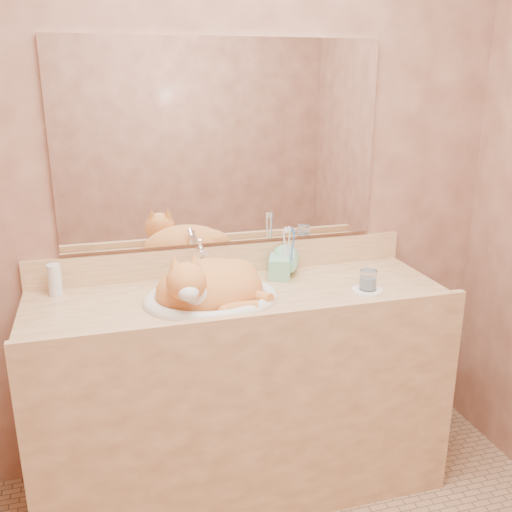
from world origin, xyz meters
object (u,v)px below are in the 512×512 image
object	(u,v)px
soap_dispenser	(279,259)
water_glass	(368,280)
vanity_counter	(241,393)
toothbrush_cup	(289,266)
cat	(208,285)
sink_basin	(211,280)

from	to	relation	value
soap_dispenser	water_glass	world-z (taller)	soap_dispenser
vanity_counter	toothbrush_cup	bearing A→B (deg)	26.45
cat	toothbrush_cup	world-z (taller)	cat
cat	sink_basin	bearing A→B (deg)	38.88
sink_basin	water_glass	world-z (taller)	sink_basin
vanity_counter	sink_basin	world-z (taller)	sink_basin
sink_basin	water_glass	bearing A→B (deg)	-11.17
vanity_counter	sink_basin	size ratio (longest dim) A/B	3.25
sink_basin	water_glass	size ratio (longest dim) A/B	6.39
water_glass	soap_dispenser	bearing A→B (deg)	146.44
sink_basin	soap_dispenser	distance (m)	0.32
toothbrush_cup	water_glass	xyz separation A→B (m)	(0.25, -0.22, -0.01)
soap_dispenser	toothbrush_cup	bearing A→B (deg)	46.40
sink_basin	water_glass	distance (m)	0.61
sink_basin	toothbrush_cup	size ratio (longest dim) A/B	4.18
sink_basin	soap_dispenser	xyz separation A→B (m)	(0.30, 0.12, 0.02)
soap_dispenser	sink_basin	bearing A→B (deg)	-137.28
vanity_counter	cat	size ratio (longest dim) A/B	3.91
cat	soap_dispenser	xyz separation A→B (m)	(0.32, 0.13, 0.03)
sink_basin	vanity_counter	bearing A→B (deg)	6.38
toothbrush_cup	cat	bearing A→B (deg)	-157.60
sink_basin	toothbrush_cup	world-z (taller)	sink_basin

